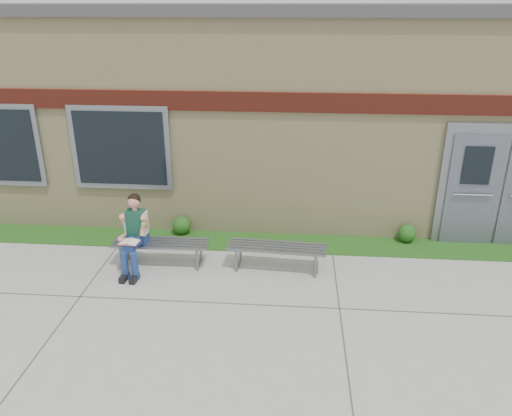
{
  "coord_description": "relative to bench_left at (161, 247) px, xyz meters",
  "views": [
    {
      "loc": [
        0.27,
        -5.88,
        4.25
      ],
      "look_at": [
        -0.35,
        1.7,
        1.09
      ],
      "focal_mm": 35.0,
      "sensor_mm": 36.0,
      "label": 1
    }
  ],
  "objects": [
    {
      "name": "ground",
      "position": [
        1.99,
        -1.64,
        -0.33
      ],
      "size": [
        80.0,
        80.0,
        0.0
      ],
      "primitive_type": "plane",
      "color": "#9E9E99",
      "rests_on": "ground"
    },
    {
      "name": "bench_left",
      "position": [
        0.0,
        0.0,
        0.0
      ],
      "size": [
        1.65,
        0.48,
        0.43
      ],
      "rotation": [
        0.0,
        0.0,
        0.02
      ],
      "color": "slate",
      "rests_on": "ground"
    },
    {
      "name": "shrub_mid",
      "position": [
        0.09,
        1.21,
        -0.13
      ],
      "size": [
        0.36,
        0.36,
        0.36
      ],
      "primitive_type": "sphere",
      "color": "#244412",
      "rests_on": "grass_strip"
    },
    {
      "name": "bench_right",
      "position": [
        2.0,
        0.0,
        0.0
      ],
      "size": [
        1.69,
        0.58,
        0.43
      ],
      "rotation": [
        0.0,
        0.0,
        -0.07
      ],
      "color": "slate",
      "rests_on": "ground"
    },
    {
      "name": "school_building",
      "position": [
        1.99,
        4.35,
        1.77
      ],
      "size": [
        16.2,
        6.22,
        4.2
      ],
      "color": "beige",
      "rests_on": "ground"
    },
    {
      "name": "grass_strip",
      "position": [
        1.99,
        0.96,
        -0.32
      ],
      "size": [
        16.0,
        0.8,
        0.02
      ],
      "primitive_type": "cube",
      "color": "#244412",
      "rests_on": "ground"
    },
    {
      "name": "shrub_east",
      "position": [
        4.42,
        1.21,
        -0.14
      ],
      "size": [
        0.34,
        0.34,
        0.34
      ],
      "primitive_type": "sphere",
      "color": "#244412",
      "rests_on": "grass_strip"
    },
    {
      "name": "girl",
      "position": [
        -0.38,
        -0.2,
        0.35
      ],
      "size": [
        0.48,
        0.82,
        1.32
      ],
      "rotation": [
        0.0,
        0.0,
        -0.08
      ],
      "color": "navy",
      "rests_on": "ground"
    }
  ]
}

